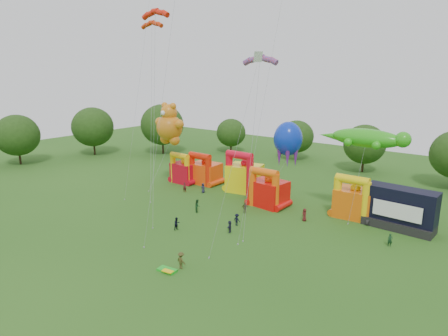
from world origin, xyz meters
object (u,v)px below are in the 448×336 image
Objects in this scene: bouncy_castle_2 at (244,176)px; teddy_bear_kite at (167,135)px; spectator_4 at (245,208)px; bouncy_castle_0 at (184,171)px; octopus_kite at (282,157)px; spectator_0 at (203,188)px; stage_trailer at (400,209)px; gecko_kite at (364,148)px.

teddy_bear_kite reaches higher than bouncy_castle_2.
teddy_bear_kite is 9.08× the size of spectator_4.
bouncy_castle_0 is 0.46× the size of octopus_kite.
spectator_0 is at bearing -157.60° from octopus_kite.
teddy_bear_kite is at bearing -154.06° from bouncy_castle_2.
stage_trailer is 38.30m from teddy_bear_kite.
teddy_bear_kite reaches higher than spectator_0.
bouncy_castle_2 is 25.34m from stage_trailer.
spectator_0 is 1.02× the size of spectator_4.
octopus_kite reaches higher than spectator_0.
spectator_4 is (11.16, -3.66, -0.02)m from spectator_0.
stage_trailer is 20.69m from spectator_4.
bouncy_castle_0 is 37.18m from stage_trailer.
bouncy_castle_0 is at bearing -173.05° from octopus_kite.
stage_trailer is 30.59m from spectator_0.
teddy_bear_kite reaches higher than bouncy_castle_0.
spectator_4 is at bearing -157.89° from stage_trailer.
bouncy_castle_2 is 0.81× the size of stage_trailer.
bouncy_castle_0 is at bearing 162.58° from spectator_0.
spectator_0 is at bearing -46.37° from spectator_4.
octopus_kite reaches higher than bouncy_castle_0.
bouncy_castle_0 reaches higher than spectator_4.
teddy_bear_kite is at bearing -167.83° from spectator_0.
spectator_4 is (18.05, -6.32, -1.37)m from bouncy_castle_0.
octopus_kite is (-12.96, 1.14, -3.13)m from gecko_kite.
bouncy_castle_2 is 4.37× the size of spectator_4.
bouncy_castle_2 is 7.12m from spectator_0.
spectator_4 is (6.24, -8.45, -1.89)m from bouncy_castle_2.
teddy_bear_kite is 20.22m from octopus_kite.
stage_trailer is at bearing -1.58° from bouncy_castle_2.
bouncy_castle_2 is at bearing 177.26° from gecko_kite.
spectator_4 is at bearing -8.12° from teddy_bear_kite.
bouncy_castle_2 reaches higher than spectator_0.
gecko_kite is (20.09, -0.96, 7.43)m from bouncy_castle_2.
octopus_kite is (7.14, 0.18, 4.30)m from bouncy_castle_2.
bouncy_castle_2 is 21.44m from gecko_kite.
bouncy_castle_2 is 0.56× the size of gecko_kite.
bouncy_castle_2 is at bearing 10.22° from bouncy_castle_0.
spectator_0 is at bearing 8.48° from teddy_bear_kite.
bouncy_castle_0 is 32.90m from gecko_kite.
octopus_kite is at bearing 177.24° from stage_trailer.
octopus_kite reaches higher than stage_trailer.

